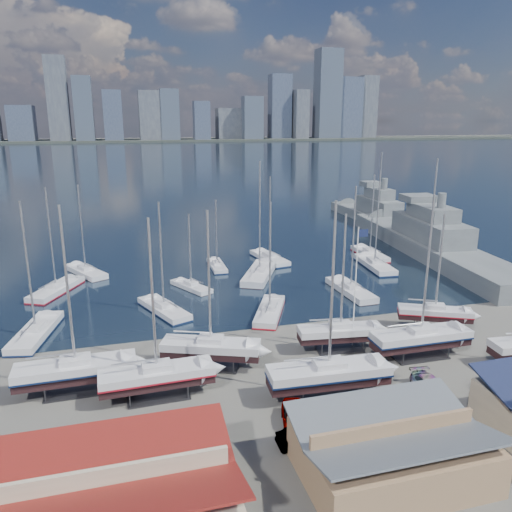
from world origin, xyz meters
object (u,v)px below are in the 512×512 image
object	(u,v)px
car_a	(294,417)
naval_ship_west	(378,216)
flagpole	(357,279)
naval_ship_east	(429,245)
sailboat_cradle_0	(76,370)

from	to	relation	value
car_a	naval_ship_west	bearing A→B (deg)	72.00
car_a	flagpole	world-z (taller)	flagpole
naval_ship_east	car_a	distance (m)	59.03
naval_ship_east	flagpole	world-z (taller)	naval_ship_east
flagpole	sailboat_cradle_0	bearing A→B (deg)	-176.24
sailboat_cradle_0	naval_ship_west	size ratio (longest dim) A/B	0.42
car_a	sailboat_cradle_0	bearing A→B (deg)	164.02
naval_ship_west	car_a	world-z (taller)	naval_ship_west
naval_ship_east	car_a	world-z (taller)	naval_ship_east
flagpole	naval_ship_east	bearing A→B (deg)	45.78
naval_ship_east	flagpole	xyz separation A→B (m)	(-30.01, -30.84, 5.81)
naval_ship_east	flagpole	distance (m)	43.42
sailboat_cradle_0	naval_ship_east	world-z (taller)	naval_ship_east
naval_ship_west	flagpole	world-z (taller)	naval_ship_west
naval_ship_west	sailboat_cradle_0	bearing A→B (deg)	134.49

